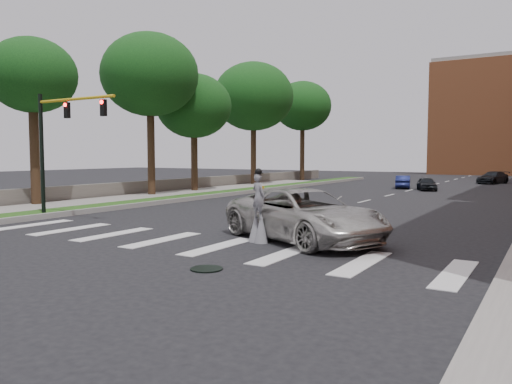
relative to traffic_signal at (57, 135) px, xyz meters
The scene contains 17 objects.
ground_plane 11.04m from the traffic_signal, 17.05° to the right, with size 160.00×160.00×0.00m, color black.
grass_median 17.56m from the traffic_signal, 95.77° to the left, with size 2.00×60.00×0.25m, color #1F4814.
median_curb 17.48m from the traffic_signal, 92.25° to the left, with size 0.20×60.00×0.28m, color gray.
sidewalk_left 9.37m from the traffic_signal, 123.98° to the left, with size 4.00×60.00×0.18m, color gray.
stone_wall 20.64m from the traffic_signal, 110.80° to the left, with size 0.50×56.00×1.10m, color #5C564E.
manhole 14.33m from the traffic_signal, 21.36° to the right, with size 0.90×0.90×0.04m, color black.
traffic_signal is the anchor object (origin of this frame).
stilt_performer 12.22m from the traffic_signal, ahead, with size 0.82×0.63×2.69m.
suv_crossing 13.49m from the traffic_signal, ahead, with size 3.19×6.92×1.92m, color #B9B6AE.
car_near 32.17m from the traffic_signal, 69.73° to the left, with size 1.42×3.53×1.20m, color black.
car_mid 33.12m from the traffic_signal, 75.04° to the left, with size 1.29×3.70×1.22m, color navy.
car_far 47.09m from the traffic_signal, 71.40° to the left, with size 1.88×4.63×1.34m, color black.
tree_1 7.90m from the traffic_signal, 153.57° to the left, with size 5.30×5.30×10.21m.
tree_2 14.37m from the traffic_signal, 113.55° to the left, with size 7.30×7.30×12.27m.
tree_3 18.57m from the traffic_signal, 106.86° to the left, with size 6.34×6.34×9.97m.
tree_4 29.16m from the traffic_signal, 101.89° to the left, with size 8.22×8.22×12.63m.
tree_5 41.11m from the traffic_signal, 98.82° to the left, with size 7.14×7.14×12.24m.
Camera 1 is at (11.21, -12.94, 3.17)m, focal length 35.00 mm.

